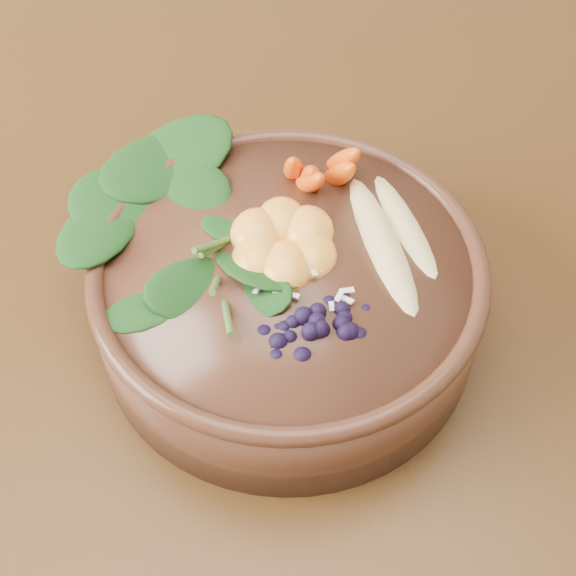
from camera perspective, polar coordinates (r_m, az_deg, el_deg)
name	(u,v)px	position (r m, az deg, el deg)	size (l,w,h in m)	color
dining_table	(175,367)	(0.72, -8.02, -5.58)	(1.60, 0.90, 0.75)	#331C0C
stoneware_bowl	(288,296)	(0.60, 0.00, -0.60)	(0.28, 0.28, 0.08)	#4C2B1C
kale_heap	(205,198)	(0.58, -5.90, 6.37)	(0.19, 0.17, 0.04)	#174515
carrot_cluster	(323,138)	(0.60, 2.51, 10.63)	(0.06, 0.06, 0.08)	#FE570E
banana_halves	(395,221)	(0.58, 7.65, 4.75)	(0.09, 0.17, 0.03)	#E0CC84
mandarin_cluster	(283,230)	(0.57, -0.34, 4.15)	(0.08, 0.09, 0.03)	#FFA432
blueberry_pile	(319,309)	(0.52, 2.25, -1.49)	(0.13, 0.10, 0.04)	black
coconut_flakes	(299,280)	(0.55, 0.80, 0.61)	(0.09, 0.07, 0.01)	white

